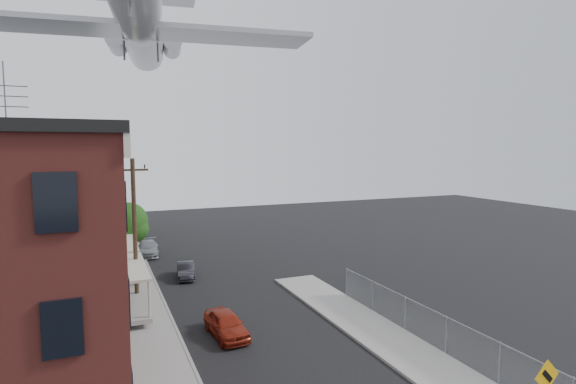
% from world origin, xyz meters
% --- Properties ---
extents(sidewalk_left, '(3.00, 62.00, 0.12)m').
position_xyz_m(sidewalk_left, '(-5.50, 24.00, 0.06)').
color(sidewalk_left, gray).
rests_on(sidewalk_left, ground).
extents(sidewalk_right, '(3.00, 26.00, 0.12)m').
position_xyz_m(sidewalk_right, '(5.50, 6.00, 0.06)').
color(sidewalk_right, gray).
rests_on(sidewalk_right, ground).
extents(curb_left, '(0.15, 62.00, 0.14)m').
position_xyz_m(curb_left, '(-4.05, 24.00, 0.07)').
color(curb_left, gray).
rests_on(curb_left, ground).
extents(curb_right, '(0.15, 26.00, 0.14)m').
position_xyz_m(curb_right, '(4.05, 6.00, 0.07)').
color(curb_right, gray).
rests_on(curb_right, ground).
extents(row_house_a, '(11.98, 7.00, 10.30)m').
position_xyz_m(row_house_a, '(-11.96, 16.50, 5.13)').
color(row_house_a, slate).
rests_on(row_house_a, ground).
extents(row_house_b, '(11.98, 7.00, 10.30)m').
position_xyz_m(row_house_b, '(-11.96, 23.50, 5.13)').
color(row_house_b, '#756D5D').
rests_on(row_house_b, ground).
extents(row_house_c, '(11.98, 7.00, 10.30)m').
position_xyz_m(row_house_c, '(-11.96, 30.50, 5.13)').
color(row_house_c, slate).
rests_on(row_house_c, ground).
extents(row_house_d, '(11.98, 7.00, 10.30)m').
position_xyz_m(row_house_d, '(-11.96, 37.50, 5.13)').
color(row_house_d, '#756D5D').
rests_on(row_house_d, ground).
extents(row_house_e, '(11.98, 7.00, 10.30)m').
position_xyz_m(row_house_e, '(-11.96, 44.50, 5.13)').
color(row_house_e, slate).
rests_on(row_house_e, ground).
extents(chainlink_fence, '(0.06, 18.06, 1.90)m').
position_xyz_m(chainlink_fence, '(7.00, 5.00, 1.00)').
color(chainlink_fence, gray).
rests_on(chainlink_fence, ground).
extents(utility_pole, '(1.80, 0.26, 9.00)m').
position_xyz_m(utility_pole, '(-5.60, 18.00, 4.67)').
color(utility_pole, black).
rests_on(utility_pole, ground).
extents(street_tree, '(3.22, 3.20, 5.20)m').
position_xyz_m(street_tree, '(-5.27, 27.92, 3.45)').
color(street_tree, black).
rests_on(street_tree, ground).
extents(car_near, '(1.80, 3.86, 1.28)m').
position_xyz_m(car_near, '(-1.80, 11.14, 0.64)').
color(car_near, maroon).
rests_on(car_near, ground).
extents(car_mid, '(1.64, 3.55, 1.13)m').
position_xyz_m(car_mid, '(-1.80, 22.40, 0.56)').
color(car_mid, black).
rests_on(car_mid, ground).
extents(car_far, '(2.17, 4.51, 1.27)m').
position_xyz_m(car_far, '(-3.60, 30.83, 0.63)').
color(car_far, gray).
rests_on(car_far, ground).
extents(airplane, '(22.02, 25.15, 7.23)m').
position_xyz_m(airplane, '(-4.56, 21.59, 17.87)').
color(airplane, silver).
rests_on(airplane, ground).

